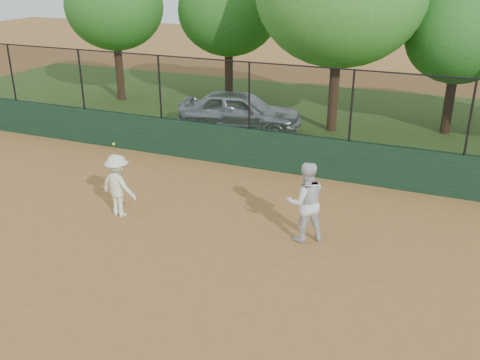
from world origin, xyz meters
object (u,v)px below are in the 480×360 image
at_px(tree_1, 228,11).
at_px(player_main, 118,186).
at_px(parked_car, 240,112).
at_px(player_second, 305,202).
at_px(tree_3, 459,38).
at_px(tree_0, 114,6).

bearing_deg(tree_1, player_main, -79.79).
height_order(parked_car, tree_1, tree_1).
relative_size(player_second, tree_3, 0.37).
bearing_deg(player_second, tree_1, -91.20).
distance_m(player_second, tree_1, 12.98).
bearing_deg(parked_car, tree_0, 61.06).
bearing_deg(parked_car, player_main, 170.47).
height_order(player_second, tree_0, tree_0).
relative_size(player_second, player_main, 0.91).
bearing_deg(tree_0, player_second, -39.91).
bearing_deg(player_second, parked_car, -90.01).
distance_m(tree_0, tree_1, 4.94).
distance_m(parked_car, player_main, 7.56).
distance_m(player_main, tree_1, 11.91).
xyz_separation_m(player_second, tree_0, (-11.35, 9.50, 3.12)).
bearing_deg(tree_1, player_second, -58.58).
bearing_deg(player_second, player_main, -25.87).
distance_m(parked_car, player_second, 8.33).
bearing_deg(tree_3, tree_1, 173.59).
height_order(player_second, tree_1, tree_1).
distance_m(parked_car, tree_0, 8.00).
xyz_separation_m(parked_car, tree_1, (-2.10, 3.77, 3.13)).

